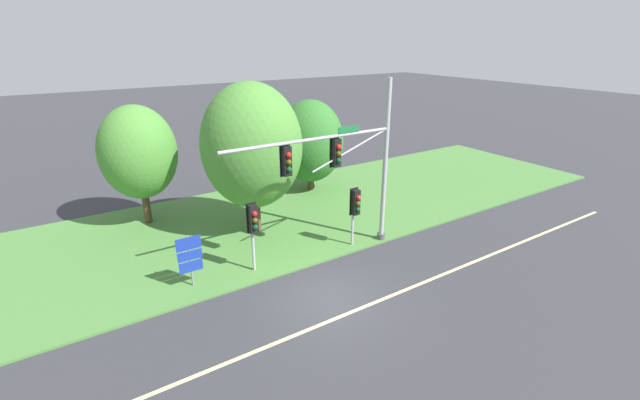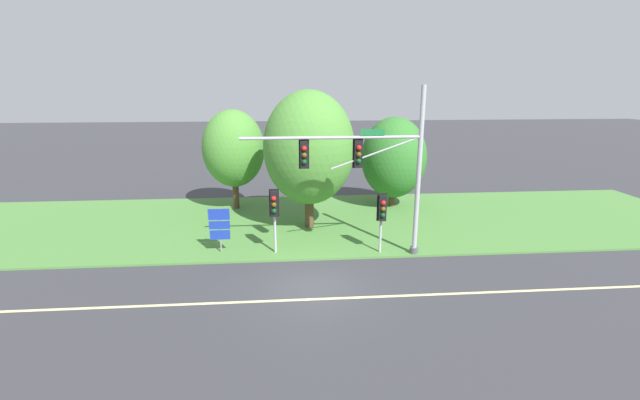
{
  "view_description": "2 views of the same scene",
  "coord_description": "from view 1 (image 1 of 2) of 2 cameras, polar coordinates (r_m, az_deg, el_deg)",
  "views": [
    {
      "loc": [
        -8.1,
        -11.79,
        9.66
      ],
      "look_at": [
        1.97,
        3.76,
        2.51
      ],
      "focal_mm": 24.0,
      "sensor_mm": 36.0,
      "label": 1
    },
    {
      "loc": [
        -1.07,
        -15.96,
        7.98
      ],
      "look_at": [
        0.51,
        3.48,
        2.66
      ],
      "focal_mm": 24.0,
      "sensor_mm": 36.0,
      "label": 2
    }
  ],
  "objects": [
    {
      "name": "grass_verge",
      "position": [
        23.66,
        -9.97,
        -3.2
      ],
      "size": [
        48.0,
        11.5,
        0.1
      ],
      "primitive_type": "cube",
      "color": "#477A38",
      "rests_on": "ground"
    },
    {
      "name": "pedestrian_signal_near_kerb",
      "position": [
        17.93,
        -8.9,
        -3.05
      ],
      "size": [
        0.46,
        0.55,
        3.17
      ],
      "color": "#9EA0A5",
      "rests_on": "grass_verge"
    },
    {
      "name": "tree_behind_signpost",
      "position": [
        27.51,
        -1.27,
        7.81
      ],
      "size": [
        4.2,
        4.2,
        5.87
      ],
      "color": "#4C3823",
      "rests_on": "grass_verge"
    },
    {
      "name": "traffic_signal_mast",
      "position": [
        18.94,
        3.78,
        5.21
      ],
      "size": [
        8.26,
        0.49,
        7.85
      ],
      "color": "#9EA0A5",
      "rests_on": "grass_verge"
    },
    {
      "name": "tree_nearest_road",
      "position": [
        24.06,
        -23.08,
        5.82
      ],
      "size": [
        3.91,
        3.91,
        6.36
      ],
      "color": "#4C3823",
      "rests_on": "grass_verge"
    },
    {
      "name": "route_sign_post",
      "position": [
        17.91,
        -16.97,
        -7.17
      ],
      "size": [
        1.0,
        0.08,
        2.24
      ],
      "color": "slate",
      "rests_on": "grass_verge"
    },
    {
      "name": "tree_left_of_mast",
      "position": [
        21.33,
        -9.06,
        7.08
      ],
      "size": [
        4.97,
        4.97,
        7.61
      ],
      "color": "#4C3823",
      "rests_on": "grass_verge"
    },
    {
      "name": "ground_plane",
      "position": [
        17.26,
        1.33,
        -12.93
      ],
      "size": [
        160.0,
        160.0,
        0.0
      ],
      "primitive_type": "plane",
      "color": "#333338"
    },
    {
      "name": "lane_stripe",
      "position": [
        16.47,
        3.76,
        -14.85
      ],
      "size": [
        36.0,
        0.16,
        0.01
      ],
      "primitive_type": "cube",
      "color": "beige",
      "rests_on": "ground"
    },
    {
      "name": "pedestrian_signal_further_along",
      "position": [
        20.1,
        4.73,
        -0.73
      ],
      "size": [
        0.46,
        0.55,
        2.95
      ],
      "color": "#9EA0A5",
      "rests_on": "grass_verge"
    }
  ]
}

